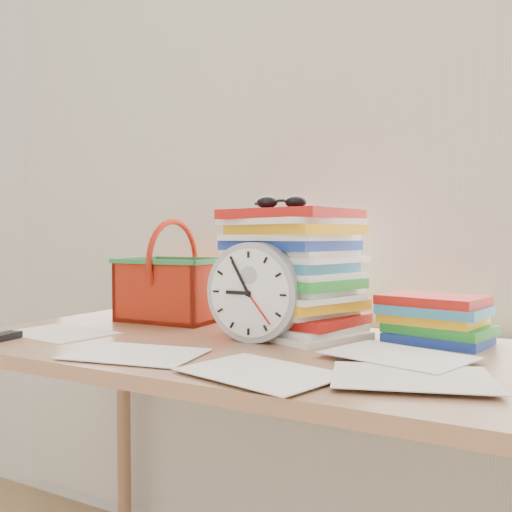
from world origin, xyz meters
The scene contains 8 objects.
curtain centered at (0.00, 1.98, 1.30)m, with size 2.40×0.01×2.50m, color beige.
desk centered at (0.00, 1.60, 0.68)m, with size 1.40×0.70×0.75m.
paper_stack centered at (0.03, 1.76, 0.90)m, with size 0.32×0.27×0.31m, color white, non-canonical shape.
clock centered at (0.00, 1.63, 0.86)m, with size 0.23×0.23×0.05m, color #9FA0A3.
sunglasses centered at (0.03, 1.71, 1.07)m, with size 0.14×0.12×0.03m, color black, non-canonical shape.
book_stack centered at (0.37, 1.82, 0.80)m, with size 0.25×0.20×0.11m, color white, non-canonical shape.
basket centered at (-0.37, 1.81, 0.89)m, with size 0.28×0.22×0.28m, color red, non-canonical shape.
scattered_papers centered at (0.00, 1.60, 0.76)m, with size 1.26×0.42×0.02m, color white, non-canonical shape.
Camera 1 is at (0.63, 0.49, 0.99)m, focal length 40.00 mm.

